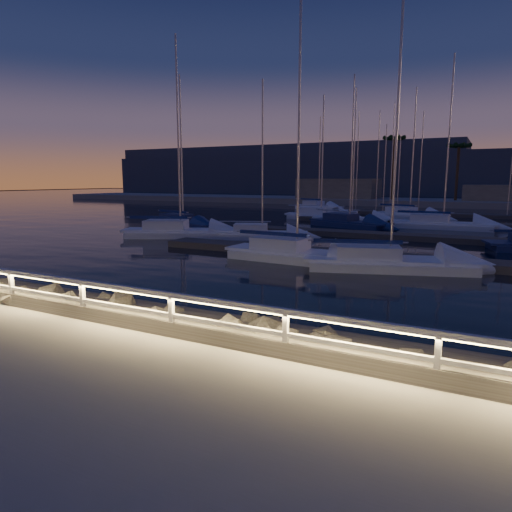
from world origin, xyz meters
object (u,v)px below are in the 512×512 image
object	(u,v)px
sailboat_b	(293,253)
sailboat_n	(408,214)
sailboat_f	(178,231)
sailboat_m	(317,206)
sailboat_i	(319,215)
sailboat_g	(440,224)
sailboat_c	(385,261)
sailboat_j	(348,222)
sailboat_e	(260,233)
sailboat_k	(350,218)
guard_rail	(137,299)
sailboat_a	(182,223)

from	to	relation	value
sailboat_b	sailboat_n	world-z (taller)	sailboat_n
sailboat_b	sailboat_f	world-z (taller)	sailboat_f
sailboat_m	sailboat_i	bearing A→B (deg)	-48.73
sailboat_i	sailboat_n	world-z (taller)	sailboat_n
sailboat_g	sailboat_m	xyz separation A→B (m)	(-18.78, 19.80, 0.01)
sailboat_b	sailboat_c	size ratio (longest dim) A/B	0.97
sailboat_b	sailboat_j	xyz separation A→B (m)	(-2.52, 18.88, 0.00)
sailboat_i	sailboat_e	bearing A→B (deg)	-91.43
sailboat_f	sailboat_k	xyz separation A→B (m)	(8.19, 17.98, -0.05)
guard_rail	sailboat_b	world-z (taller)	sailboat_b
guard_rail	sailboat_a	bearing A→B (deg)	124.56
sailboat_a	sailboat_i	bearing A→B (deg)	79.24
sailboat_f	sailboat_n	size ratio (longest dim) A/B	1.03
sailboat_f	sailboat_m	bearing A→B (deg)	69.25
sailboat_c	sailboat_b	bearing A→B (deg)	160.16
sailboat_f	guard_rail	bearing A→B (deg)	-78.78
sailboat_j	sailboat_f	bearing A→B (deg)	-103.38
sailboat_e	sailboat_i	distance (m)	18.38
guard_rail	sailboat_i	xyz separation A→B (m)	(-9.36, 39.60, -0.91)
guard_rail	sailboat_m	xyz separation A→B (m)	(-15.17, 55.08, -0.91)
sailboat_k	sailboat_m	xyz separation A→B (m)	(-9.93, 17.74, 0.05)
sailboat_n	sailboat_i	bearing A→B (deg)	-127.72
sailboat_b	sailboat_n	bearing A→B (deg)	91.89
sailboat_k	sailboat_j	bearing A→B (deg)	-81.30
sailboat_c	sailboat_f	distance (m)	17.62
sailboat_j	sailboat_k	world-z (taller)	sailboat_j
sailboat_f	sailboat_k	distance (m)	19.76
sailboat_a	sailboat_n	size ratio (longest dim) A/B	0.93
guard_rail	sailboat_b	bearing A→B (deg)	96.69
sailboat_k	sailboat_m	bearing A→B (deg)	114.38
sailboat_i	sailboat_j	world-z (taller)	sailboat_j
sailboat_n	sailboat_j	bearing A→B (deg)	-85.50
sailboat_g	sailboat_m	distance (m)	27.29
sailboat_j	guard_rail	bearing A→B (deg)	-61.67
sailboat_i	sailboat_g	bearing A→B (deg)	-25.91
guard_rail	sailboat_f	bearing A→B (deg)	124.76
sailboat_f	sailboat_j	bearing A→B (deg)	31.97
sailboat_b	sailboat_g	world-z (taller)	sailboat_g
guard_rail	sailboat_f	xyz separation A→B (m)	(-13.43, 19.35, -0.90)
sailboat_j	sailboat_n	bearing A→B (deg)	95.60
sailboat_f	sailboat_j	size ratio (longest dim) A/B	1.08
sailboat_b	sailboat_k	world-z (taller)	sailboat_b
guard_rail	sailboat_e	bearing A→B (deg)	109.20
sailboat_e	sailboat_k	bearing A→B (deg)	59.38
sailboat_g	sailboat_j	world-z (taller)	sailboat_g
sailboat_g	sailboat_m	bearing A→B (deg)	132.65
sailboat_b	sailboat_m	xyz separation A→B (m)	(-13.53, 41.11, 0.02)
sailboat_b	sailboat_e	world-z (taller)	sailboat_b
sailboat_f	sailboat_k	world-z (taller)	sailboat_f
sailboat_a	sailboat_f	distance (m)	6.23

